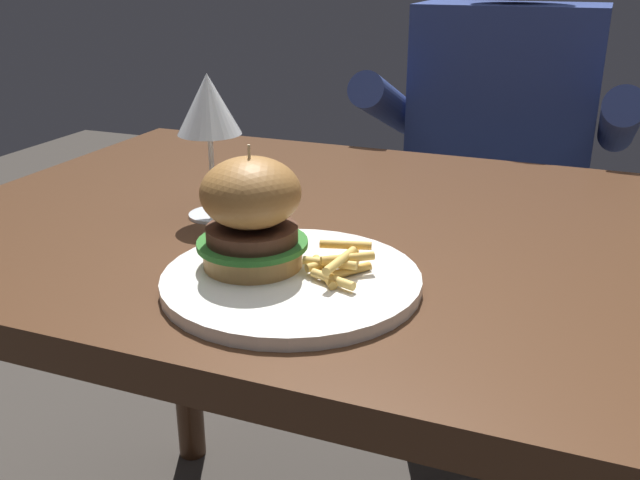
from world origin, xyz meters
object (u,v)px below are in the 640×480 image
at_px(main_plate, 291,280).
at_px(diner_person, 494,207).
at_px(burger_sandwich, 251,213).
at_px(wine_glass, 209,109).

bearing_deg(main_plate, diner_person, 84.14).
bearing_deg(diner_person, burger_sandwich, -99.01).
distance_m(wine_glass, diner_person, 0.82).
bearing_deg(burger_sandwich, main_plate, -8.90).
relative_size(main_plate, wine_glass, 1.44).
bearing_deg(diner_person, main_plate, -95.86).
bearing_deg(main_plate, wine_glass, 138.16).
height_order(wine_glass, diner_person, diner_person).
xyz_separation_m(main_plate, diner_person, (0.09, 0.87, -0.18)).
distance_m(main_plate, burger_sandwich, 0.08).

